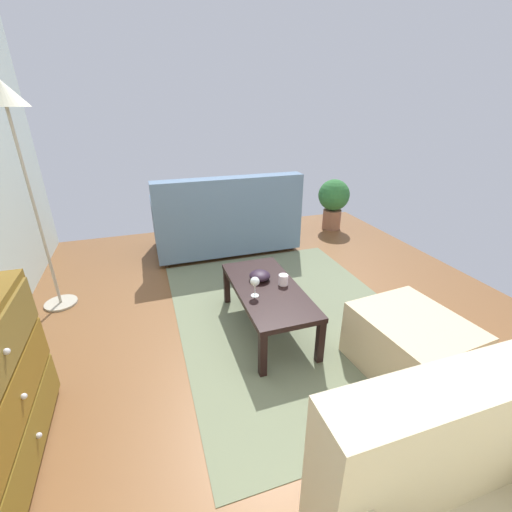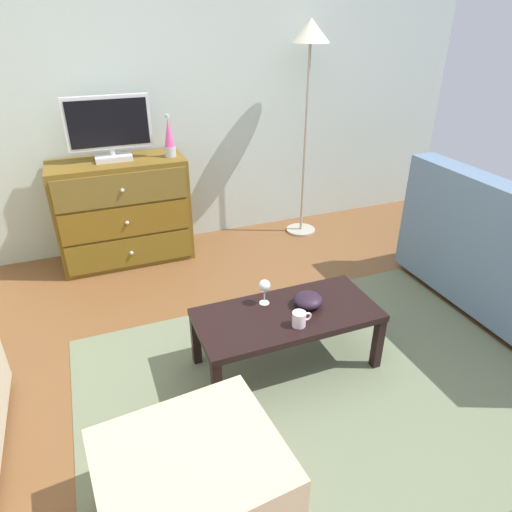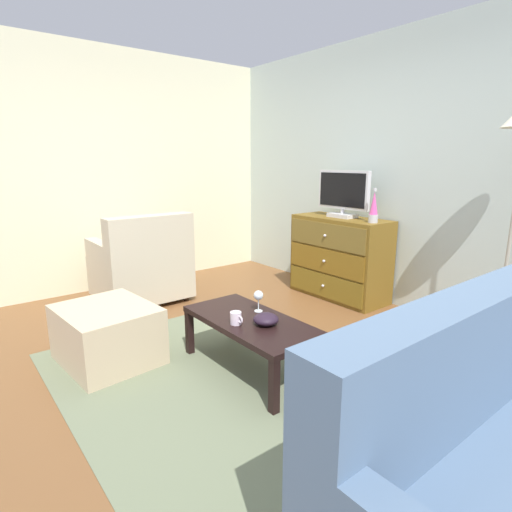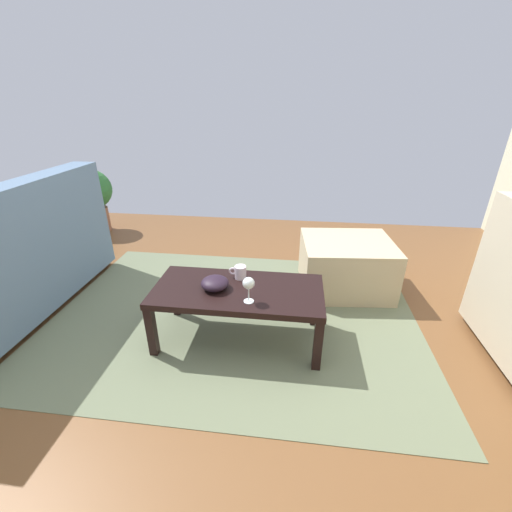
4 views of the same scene
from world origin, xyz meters
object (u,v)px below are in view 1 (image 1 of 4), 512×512
(coffee_table, at_px, (268,293))
(bowl_decorative, at_px, (260,276))
(wine_glass, at_px, (255,282))
(standing_lamp, at_px, (10,119))
(mug, at_px, (283,280))
(couch_large, at_px, (226,222))
(potted_plant, at_px, (333,200))
(ottoman, at_px, (409,345))

(coffee_table, relative_size, bowl_decorative, 6.12)
(wine_glass, bearing_deg, standing_lamp, 56.46)
(bowl_decorative, bearing_deg, mug, -130.59)
(mug, relative_size, couch_large, 0.07)
(couch_large, relative_size, potted_plant, 2.36)
(coffee_table, distance_m, couch_large, 1.72)
(bowl_decorative, height_order, couch_large, couch_large)
(couch_large, bearing_deg, mug, -178.32)
(ottoman, xyz_separation_m, standing_lamp, (1.70, 2.43, 1.38))
(ottoman, xyz_separation_m, potted_plant, (2.74, -0.99, 0.23))
(couch_large, relative_size, standing_lamp, 0.92)
(potted_plant, bearing_deg, wine_glass, 137.96)
(coffee_table, xyz_separation_m, standing_lamp, (0.94, 1.68, 1.26))
(wine_glass, relative_size, standing_lamp, 0.08)
(ottoman, bearing_deg, coffee_table, 44.66)
(coffee_table, distance_m, standing_lamp, 2.30)
(coffee_table, bearing_deg, standing_lamp, 60.83)
(coffee_table, relative_size, potted_plant, 1.45)
(mug, relative_size, potted_plant, 0.16)
(mug, height_order, ottoman, mug)
(couch_large, xyz_separation_m, standing_lamp, (-0.78, 1.77, 1.23))
(wine_glass, xyz_separation_m, standing_lamp, (1.03, 1.55, 1.10))
(couch_large, bearing_deg, potted_plant, -80.73)
(mug, xyz_separation_m, potted_plant, (1.98, -1.60, 0.01))
(mug, relative_size, ottoman, 0.16)
(coffee_table, height_order, bowl_decorative, bowl_decorative)
(couch_large, bearing_deg, coffee_table, 177.19)
(mug, relative_size, bowl_decorative, 0.67)
(bowl_decorative, bearing_deg, coffee_table, -172.89)
(ottoman, bearing_deg, potted_plant, -19.84)
(wine_glass, relative_size, potted_plant, 0.22)
(mug, bearing_deg, standing_lamp, 62.87)
(potted_plant, bearing_deg, coffee_table, 138.84)
(bowl_decorative, relative_size, standing_lamp, 0.09)
(bowl_decorative, xyz_separation_m, standing_lamp, (0.80, 1.67, 1.17))
(coffee_table, bearing_deg, potted_plant, -41.16)
(coffee_table, relative_size, wine_glass, 6.67)
(mug, distance_m, bowl_decorative, 0.20)
(wine_glass, distance_m, couch_large, 1.82)
(mug, distance_m, potted_plant, 2.54)
(coffee_table, xyz_separation_m, couch_large, (1.72, -0.08, 0.03))
(bowl_decorative, distance_m, ottoman, 1.19)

